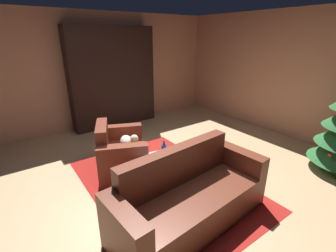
{
  "coord_description": "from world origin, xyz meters",
  "views": [
    {
      "loc": [
        2.42,
        -1.81,
        2.05
      ],
      "look_at": [
        -0.34,
        0.16,
        0.75
      ],
      "focal_mm": 25.48,
      "sensor_mm": 36.0,
      "label": 1
    }
  ],
  "objects_px": {
    "bookshelf_unit": "(118,77)",
    "bottle_on_table": "(164,150)",
    "book_stack_on_table": "(166,164)",
    "armchair_red": "(121,154)",
    "coffee_table": "(166,165)",
    "couch_red": "(190,199)"
  },
  "relations": [
    {
      "from": "couch_red",
      "to": "coffee_table",
      "type": "xyz_separation_m",
      "value": [
        -0.61,
        0.1,
        0.12
      ]
    },
    {
      "from": "bookshelf_unit",
      "to": "book_stack_on_table",
      "type": "xyz_separation_m",
      "value": [
        2.98,
        -0.73,
        -0.65
      ]
    },
    {
      "from": "armchair_red",
      "to": "book_stack_on_table",
      "type": "height_order",
      "value": "armchair_red"
    },
    {
      "from": "book_stack_on_table",
      "to": "bookshelf_unit",
      "type": "bearing_deg",
      "value": 166.24
    },
    {
      "from": "bookshelf_unit",
      "to": "coffee_table",
      "type": "bearing_deg",
      "value": -13.2
    },
    {
      "from": "couch_red",
      "to": "book_stack_on_table",
      "type": "xyz_separation_m",
      "value": [
        -0.55,
        0.05,
        0.19
      ]
    },
    {
      "from": "couch_red",
      "to": "armchair_red",
      "type": "bearing_deg",
      "value": -173.32
    },
    {
      "from": "bookshelf_unit",
      "to": "coffee_table",
      "type": "xyz_separation_m",
      "value": [
        2.92,
        -0.69,
        -0.72
      ]
    },
    {
      "from": "armchair_red",
      "to": "bookshelf_unit",
      "type": "bearing_deg",
      "value": 155.26
    },
    {
      "from": "coffee_table",
      "to": "book_stack_on_table",
      "type": "distance_m",
      "value": 0.1
    },
    {
      "from": "couch_red",
      "to": "coffee_table",
      "type": "distance_m",
      "value": 0.63
    },
    {
      "from": "bookshelf_unit",
      "to": "couch_red",
      "type": "xyz_separation_m",
      "value": [
        3.53,
        -0.78,
        -0.84
      ]
    },
    {
      "from": "armchair_red",
      "to": "book_stack_on_table",
      "type": "relative_size",
      "value": 6.05
    },
    {
      "from": "bottle_on_table",
      "to": "couch_red",
      "type": "bearing_deg",
      "value": -13.86
    },
    {
      "from": "bookshelf_unit",
      "to": "bottle_on_table",
      "type": "distance_m",
      "value": 2.86
    },
    {
      "from": "armchair_red",
      "to": "coffee_table",
      "type": "height_order",
      "value": "armchair_red"
    },
    {
      "from": "couch_red",
      "to": "bottle_on_table",
      "type": "distance_m",
      "value": 0.86
    },
    {
      "from": "bookshelf_unit",
      "to": "armchair_red",
      "type": "bearing_deg",
      "value": -24.74
    },
    {
      "from": "couch_red",
      "to": "book_stack_on_table",
      "type": "height_order",
      "value": "couch_red"
    },
    {
      "from": "bookshelf_unit",
      "to": "bottle_on_table",
      "type": "height_order",
      "value": "bookshelf_unit"
    },
    {
      "from": "armchair_red",
      "to": "bottle_on_table",
      "type": "height_order",
      "value": "armchair_red"
    },
    {
      "from": "book_stack_on_table",
      "to": "bottle_on_table",
      "type": "distance_m",
      "value": 0.29
    }
  ]
}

